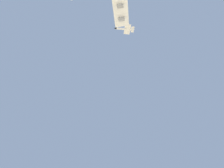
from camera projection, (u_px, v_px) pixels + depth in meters
The scene contains 1 object.
chase_jet_right_wing at pixel (125, 29), 118.26m from camera, with size 15.32×8.65×4.00m.
Camera 1 is at (22.45, 101.63, 2.47)m, focal length 25.92 mm.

